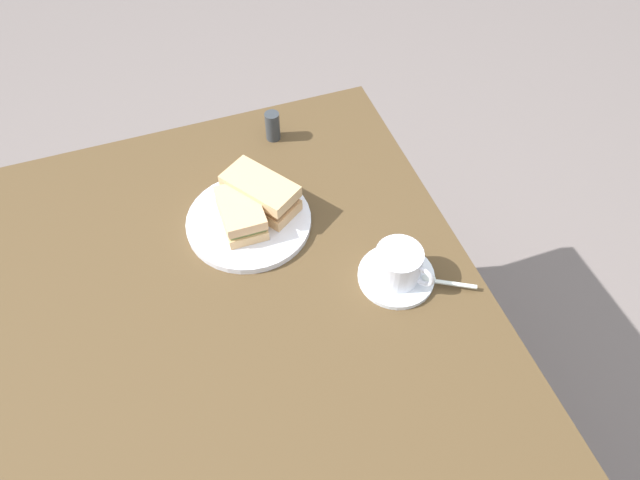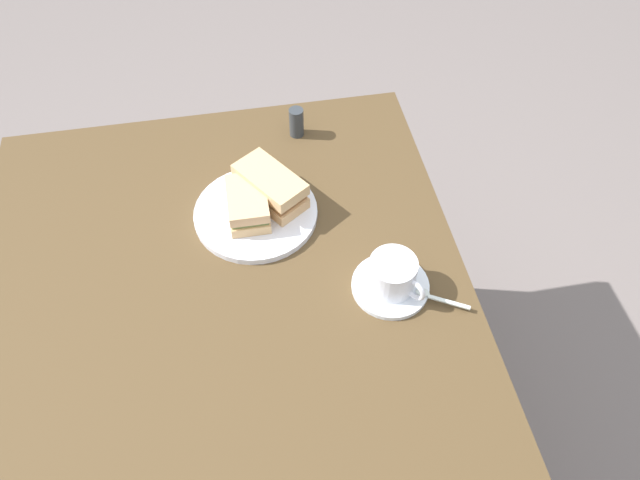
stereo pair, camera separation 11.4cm
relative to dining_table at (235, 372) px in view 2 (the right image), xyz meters
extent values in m
plane|color=slate|center=(0.00, 0.00, -0.61)|extent=(6.00, 6.00, 0.00)
cube|color=#4F3B22|center=(0.00, 0.00, 0.10)|extent=(1.20, 0.91, 0.04)
cylinder|color=brown|center=(-0.52, -0.37, -0.26)|extent=(0.08, 0.08, 0.68)
cylinder|color=brown|center=(-0.52, 0.37, -0.26)|extent=(0.08, 0.08, 0.68)
cylinder|color=white|center=(-0.27, 0.08, 0.13)|extent=(0.25, 0.25, 0.01)
cube|color=#DBAD74|center=(-0.27, 0.07, 0.14)|extent=(0.12, 0.08, 0.02)
cube|color=olive|center=(-0.27, 0.07, 0.16)|extent=(0.11, 0.07, 0.01)
cube|color=tan|center=(-0.27, 0.07, 0.18)|extent=(0.12, 0.08, 0.02)
cube|color=tan|center=(-0.30, 0.12, 0.15)|extent=(0.16, 0.15, 0.03)
cube|color=#92613A|center=(-0.30, 0.12, 0.17)|extent=(0.15, 0.13, 0.01)
cube|color=tan|center=(-0.30, 0.12, 0.18)|extent=(0.16, 0.15, 0.03)
cylinder|color=white|center=(-0.06, 0.30, 0.12)|extent=(0.14, 0.14, 0.01)
cylinder|color=white|center=(-0.06, 0.30, 0.16)|extent=(0.09, 0.09, 0.07)
cylinder|color=#9C724D|center=(-0.06, 0.30, 0.19)|extent=(0.08, 0.08, 0.01)
torus|color=white|center=(-0.02, 0.33, 0.16)|extent=(0.04, 0.03, 0.05)
cube|color=silver|center=(0.00, 0.39, 0.13)|extent=(0.04, 0.07, 0.00)
ellipsoid|color=silver|center=(-0.03, 0.35, 0.13)|extent=(0.03, 0.03, 0.01)
cylinder|color=#33383D|center=(-0.50, 0.20, 0.15)|extent=(0.03, 0.03, 0.07)
camera|label=1|loc=(0.50, -0.04, 1.05)|focal=34.17mm
camera|label=2|loc=(0.53, 0.07, 1.05)|focal=34.17mm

